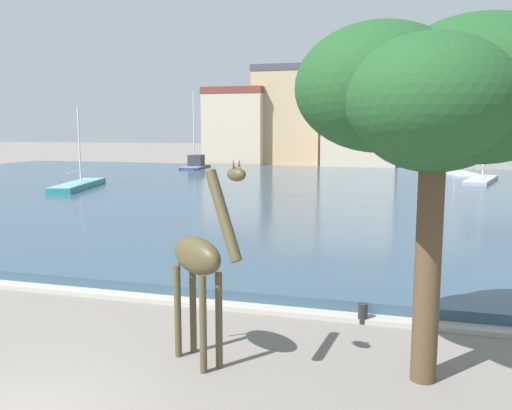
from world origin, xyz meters
name	(u,v)px	position (x,y,z in m)	size (l,w,h in m)	color
harbor_water	(324,193)	(0.00, 31.52, 0.20)	(85.31, 49.17, 0.40)	#334C60
quay_edge_coping	(179,301)	(0.00, 6.69, 0.06)	(85.31, 0.50, 0.12)	#ADA89E
giraffe_statue	(200,261)	(2.08, 3.21, 2.17)	(2.15, 1.72, 4.25)	#4C4228
sailboat_teal	(82,187)	(-17.72, 28.79, 0.43)	(3.68, 8.91, 6.34)	teal
sailboat_navy	(195,166)	(-17.01, 48.86, 0.59)	(2.92, 6.96, 8.67)	navy
sailboat_grey	(482,181)	(11.47, 41.88, 0.38)	(3.59, 8.47, 7.02)	#939399
sailboat_white	(454,173)	(9.76, 50.47, 0.32)	(3.89, 9.36, 5.58)	white
shade_tree	(436,101)	(6.43, 3.67, 5.27)	(4.97, 4.80, 6.76)	brown
mooring_bollard	(363,313)	(5.02, 6.54, 0.25)	(0.24, 0.24, 0.50)	#232326
townhouse_narrow_midrow	(238,127)	(-15.47, 59.54, 4.84)	(7.66, 6.48, 9.66)	#C6B293
townhouse_corner_house	(290,116)	(-9.21, 61.02, 6.17)	(8.44, 6.47, 12.30)	tan
townhouse_end_terrace	(361,120)	(-0.19, 58.83, 5.66)	(8.47, 7.25, 11.29)	#C6B293
townhouse_wide_warehouse	(448,117)	(9.47, 61.54, 6.03)	(6.51, 7.92, 12.03)	gray
townhouse_tall_gabled	(500,135)	(15.08, 60.61, 3.97)	(7.39, 6.85, 7.90)	gray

